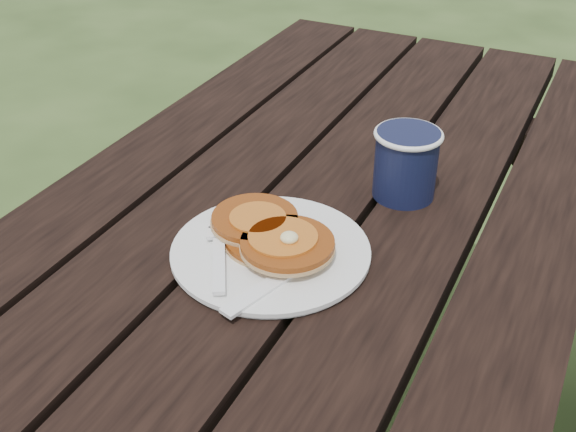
% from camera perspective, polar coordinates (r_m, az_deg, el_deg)
% --- Properties ---
extents(plate, '(0.26, 0.26, 0.01)m').
position_cam_1_polar(plate, '(0.92, -1.38, -2.88)').
color(plate, white).
rests_on(plate, picnic_table).
extents(pancake_stack, '(0.18, 0.15, 0.04)m').
position_cam_1_polar(pancake_stack, '(0.92, -1.31, -1.47)').
color(pancake_stack, '#8A3D0F').
rests_on(pancake_stack, plate).
extents(knife, '(0.07, 0.18, 0.00)m').
position_cam_1_polar(knife, '(0.87, -0.67, -4.95)').
color(knife, white).
rests_on(knife, plate).
extents(fork, '(0.11, 0.15, 0.01)m').
position_cam_1_polar(fork, '(0.88, -5.48, -3.88)').
color(fork, white).
rests_on(fork, plate).
extents(coffee_cup, '(0.10, 0.10, 0.10)m').
position_cam_1_polar(coffee_cup, '(1.04, 9.32, 4.39)').
color(coffee_cup, '#111532').
rests_on(coffee_cup, picnic_table).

